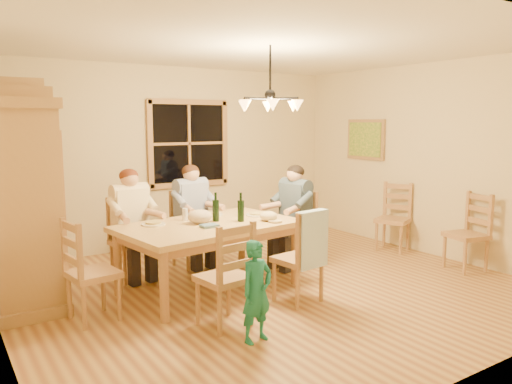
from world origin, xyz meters
TOP-DOWN VIEW (x-y plane):
  - floor at (0.00, 0.00)m, footprint 5.50×5.50m
  - ceiling at (0.00, 0.00)m, footprint 5.50×5.00m
  - wall_back at (0.00, 2.50)m, footprint 5.50×0.02m
  - wall_right at (2.75, 0.00)m, footprint 0.02×5.00m
  - window at (0.20, 2.47)m, footprint 1.30×0.06m
  - painting at (2.71, 1.20)m, footprint 0.06×0.78m
  - chandelier at (-0.00, 0.00)m, footprint 0.77×0.68m
  - armoire at (-2.42, 1.02)m, footprint 0.66×1.40m
  - dining_table at (-0.62, 0.30)m, footprint 2.07×1.42m
  - chair_far_left at (-1.21, 1.14)m, footprint 0.49×0.47m
  - chair_far_right at (-0.36, 1.25)m, footprint 0.49×0.47m
  - chair_near_left at (-0.98, -0.67)m, footprint 0.49×0.47m
  - chair_near_right at (-0.02, -0.55)m, footprint 0.49×0.47m
  - chair_end_left at (-1.95, 0.12)m, footprint 0.47×0.49m
  - chair_end_right at (0.72, 0.47)m, footprint 0.47×0.49m
  - adult_woman at (-1.21, 1.14)m, footprint 0.43×0.46m
  - adult_plaid_man at (-0.36, 1.25)m, footprint 0.43×0.46m
  - adult_slate_man at (0.72, 0.47)m, footprint 0.46×0.43m
  - towel at (0.00, -0.74)m, footprint 0.39×0.15m
  - wine_bottle_a at (-0.50, 0.35)m, footprint 0.08×0.08m
  - wine_bottle_b at (-0.26, 0.19)m, footprint 0.08×0.08m
  - plate_woman at (-1.17, 0.55)m, footprint 0.26×0.26m
  - plate_plaid at (-0.36, 0.70)m, footprint 0.26×0.26m
  - plate_slate at (0.08, 0.38)m, footprint 0.26×0.26m
  - wine_glass_a at (-0.76, 0.60)m, footprint 0.06×0.06m
  - wine_glass_b at (-0.09, 0.49)m, footprint 0.06×0.06m
  - cap at (0.02, 0.05)m, footprint 0.20×0.20m
  - napkin at (-0.71, 0.11)m, footprint 0.20×0.16m
  - cloth_bundle at (-0.70, 0.35)m, footprint 0.28×0.22m
  - child at (-0.92, -1.12)m, footprint 0.35×0.26m
  - chair_spare_front at (2.45, -0.85)m, footprint 0.51×0.52m
  - chair_spare_back at (2.45, 0.35)m, footprint 0.56×0.57m

SIDE VIEW (x-z plane):
  - floor at x=0.00m, z-range 0.00..0.00m
  - chair_far_left at x=-1.21m, z-range -0.19..0.80m
  - chair_far_right at x=-0.36m, z-range -0.19..0.80m
  - chair_near_left at x=-0.98m, z-range -0.19..0.80m
  - chair_near_right at x=-0.02m, z-range -0.19..0.80m
  - chair_end_left at x=-1.95m, z-range -0.19..0.80m
  - chair_end_right at x=0.72m, z-range -0.19..0.80m
  - chair_spare_front at x=2.45m, z-range -0.19..0.80m
  - chair_spare_back at x=2.45m, z-range -0.19..0.80m
  - child at x=-0.92m, z-range 0.00..0.89m
  - dining_table at x=-0.62m, z-range 0.28..1.04m
  - towel at x=0.00m, z-range 0.41..0.99m
  - plate_woman at x=-1.17m, z-range 0.76..0.78m
  - plate_plaid at x=-0.36m, z-range 0.76..0.78m
  - plate_slate at x=0.08m, z-range 0.76..0.78m
  - napkin at x=-0.71m, z-range 0.76..0.79m
  - cap at x=0.02m, z-range 0.76..0.87m
  - wine_glass_a at x=-0.76m, z-range 0.76..0.90m
  - wine_glass_b at x=-0.09m, z-range 0.76..0.90m
  - cloth_bundle at x=-0.70m, z-range 0.76..0.91m
  - adult_woman at x=-1.21m, z-range 0.40..1.28m
  - adult_plaid_man at x=-0.36m, z-range 0.40..1.28m
  - adult_slate_man at x=0.72m, z-range 0.40..1.28m
  - wine_bottle_a at x=-0.50m, z-range 0.76..1.09m
  - wine_bottle_b at x=-0.26m, z-range 0.76..1.09m
  - armoire at x=-2.42m, z-range -0.09..2.21m
  - wall_back at x=0.00m, z-range 0.00..2.70m
  - wall_right at x=2.75m, z-range 0.00..2.70m
  - window at x=0.20m, z-range 0.90..2.20m
  - painting at x=2.71m, z-range 1.28..1.92m
  - chandelier at x=0.00m, z-range 1.72..2.43m
  - ceiling at x=0.00m, z-range 2.69..2.71m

